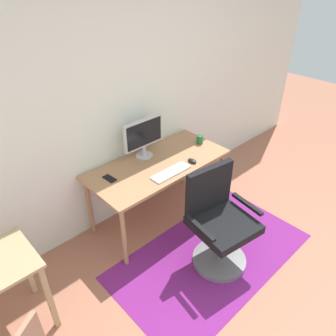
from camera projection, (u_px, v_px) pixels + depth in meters
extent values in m
plane|color=#A4654D|center=(315.00, 314.00, 2.64)|extent=(12.00, 12.00, 0.00)
cube|color=silver|center=(140.00, 94.00, 3.28)|extent=(6.00, 0.10, 2.60)
cube|color=#721E71|center=(211.00, 255.00, 3.16)|extent=(1.96, 1.10, 0.01)
cube|color=#A4744D|center=(158.00, 164.00, 3.27)|extent=(1.49, 0.70, 0.03)
cylinder|color=#A07753|center=(124.00, 237.00, 2.90)|extent=(0.04, 0.04, 0.69)
cylinder|color=#A07753|center=(220.00, 178.00, 3.68)|extent=(0.04, 0.04, 0.69)
cylinder|color=#A07753|center=(90.00, 207.00, 3.25)|extent=(0.04, 0.04, 0.69)
cylinder|color=#A07753|center=(184.00, 159.00, 4.04)|extent=(0.04, 0.04, 0.69)
cylinder|color=#B2B2B7|center=(144.00, 155.00, 3.38)|extent=(0.18, 0.18, 0.01)
cylinder|color=#B2B2B7|center=(144.00, 150.00, 3.35)|extent=(0.04, 0.04, 0.11)
cube|color=#B7B7BC|center=(143.00, 133.00, 3.24)|extent=(0.48, 0.04, 0.30)
cube|color=black|center=(144.00, 134.00, 3.23)|extent=(0.44, 0.00, 0.26)
cube|color=white|center=(171.00, 172.00, 3.10)|extent=(0.43, 0.13, 0.02)
ellipsoid|color=black|center=(192.00, 161.00, 3.27)|extent=(0.06, 0.10, 0.03)
cylinder|color=#206234|center=(200.00, 139.00, 3.59)|extent=(0.07, 0.07, 0.10)
cube|color=black|center=(109.00, 178.00, 3.02)|extent=(0.08, 0.14, 0.01)
cylinder|color=slate|center=(219.00, 260.00, 3.09)|extent=(0.51, 0.51, 0.05)
cylinder|color=slate|center=(221.00, 243.00, 2.97)|extent=(0.06, 0.06, 0.39)
cube|color=black|center=(223.00, 225.00, 2.84)|extent=(0.58, 0.58, 0.08)
cube|color=black|center=(209.00, 188.00, 2.86)|extent=(0.49, 0.13, 0.45)
cube|color=black|center=(200.00, 228.00, 2.65)|extent=(0.09, 0.36, 0.03)
cube|color=black|center=(247.00, 204.00, 2.91)|extent=(0.09, 0.36, 0.03)
cube|color=tan|center=(49.00, 298.00, 2.38)|extent=(0.04, 0.04, 0.69)
cube|color=tan|center=(26.00, 264.00, 2.64)|extent=(0.04, 0.04, 0.69)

